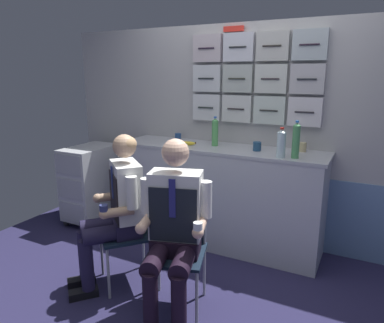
# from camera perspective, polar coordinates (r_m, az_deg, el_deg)

# --- Properties ---
(ground) EXTENTS (4.80, 4.80, 0.04)m
(ground) POSITION_cam_1_polar(r_m,az_deg,el_deg) (2.86, -1.51, -22.49)
(ground) COLOR #252345
(galley_bulkhead) EXTENTS (4.20, 0.14, 2.15)m
(galley_bulkhead) POSITION_cam_1_polar(r_m,az_deg,el_deg) (3.61, 9.00, 4.30)
(galley_bulkhead) COLOR #ADACAD
(galley_bulkhead) RESTS_ON ground
(galley_counter) EXTENTS (2.04, 0.53, 0.99)m
(galley_counter) POSITION_cam_1_polar(r_m,az_deg,el_deg) (3.56, 4.29, -5.47)
(galley_counter) COLOR #B8BBC5
(galley_counter) RESTS_ON ground
(service_trolley) EXTENTS (0.40, 0.65, 0.88)m
(service_trolley) POSITION_cam_1_polar(r_m,az_deg,el_deg) (4.25, -15.88, -3.13)
(service_trolley) COLOR black
(service_trolley) RESTS_ON ground
(folding_chair_left) EXTENTS (0.56, 0.56, 0.84)m
(folding_chair_left) POSITION_cam_1_polar(r_m,az_deg,el_deg) (2.94, -8.76, -9.52)
(folding_chair_left) COLOR #A8AAAF
(folding_chair_left) RESTS_ON ground
(crew_member_left) EXTENTS (0.62, 0.64, 1.23)m
(crew_member_left) POSITION_cam_1_polar(r_m,az_deg,el_deg) (2.85, -12.07, -6.97)
(crew_member_left) COLOR black
(crew_member_left) RESTS_ON ground
(folding_chair_center) EXTENTS (0.50, 0.50, 0.84)m
(folding_chair_center) POSITION_cam_1_polar(r_m,az_deg,el_deg) (2.65, -2.15, -12.03)
(folding_chair_center) COLOR #A8AAAF
(folding_chair_center) RESTS_ON ground
(crew_member_center) EXTENTS (0.52, 0.67, 1.26)m
(crew_member_center) POSITION_cam_1_polar(r_m,az_deg,el_deg) (2.44, -2.98, -9.91)
(crew_member_center) COLOR black
(crew_member_center) RESTS_ON ground
(water_bottle_blue_cap) EXTENTS (0.06, 0.06, 0.29)m
(water_bottle_blue_cap) POSITION_cam_1_polar(r_m,az_deg,el_deg) (3.47, 3.72, 4.76)
(water_bottle_blue_cap) COLOR #50A257
(water_bottle_blue_cap) RESTS_ON galley_counter
(water_bottle_short) EXTENTS (0.06, 0.06, 0.31)m
(water_bottle_short) POSITION_cam_1_polar(r_m,az_deg,el_deg) (3.06, 16.36, 3.26)
(water_bottle_short) COLOR #4B975B
(water_bottle_short) RESTS_ON galley_counter
(water_bottle_clear) EXTENTS (0.07, 0.07, 0.26)m
(water_bottle_clear) POSITION_cam_1_polar(r_m,az_deg,el_deg) (3.05, 14.14, 2.83)
(water_bottle_clear) COLOR silver
(water_bottle_clear) RESTS_ON galley_counter
(paper_cup_blue) EXTENTS (0.07, 0.07, 0.07)m
(paper_cup_blue) POSITION_cam_1_polar(r_m,az_deg,el_deg) (3.80, -2.26, 4.06)
(paper_cup_blue) COLOR navy
(paper_cup_blue) RESTS_ON galley_counter
(coffee_cup_white) EXTENTS (0.07, 0.07, 0.08)m
(coffee_cup_white) POSITION_cam_1_polar(r_m,az_deg,el_deg) (3.30, 10.41, 2.45)
(coffee_cup_white) COLOR navy
(coffee_cup_white) RESTS_ON galley_counter
(espresso_cup_small) EXTENTS (0.07, 0.07, 0.08)m
(espresso_cup_small) POSITION_cam_1_polar(r_m,az_deg,el_deg) (3.36, 17.34, 2.26)
(espresso_cup_small) COLOR tan
(espresso_cup_small) RESTS_ON galley_counter
(snack_banana) EXTENTS (0.17, 0.10, 0.04)m
(snack_banana) POSITION_cam_1_polar(r_m,az_deg,el_deg) (3.50, -0.80, 2.94)
(snack_banana) COLOR yellow
(snack_banana) RESTS_ON galley_counter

